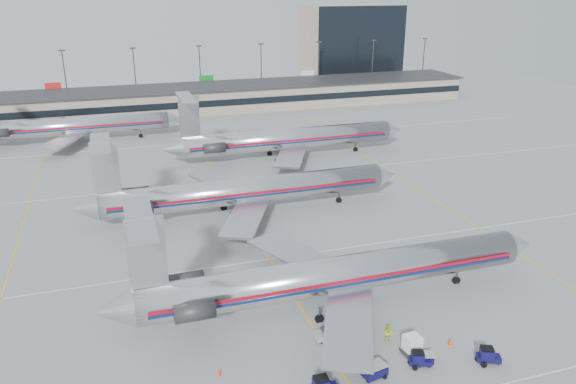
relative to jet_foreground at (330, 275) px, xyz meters
name	(u,v)px	position (x,y,z in m)	size (l,w,h in m)	color
ground	(296,300)	(-2.97, 2.09, -3.64)	(260.00, 260.00, 0.00)	gray
apron_markings	(270,259)	(-2.97, 12.09, -3.63)	(160.00, 0.15, 0.02)	silver
terminal	(176,100)	(-2.97, 100.07, -0.48)	(162.00, 17.00, 6.25)	gray
light_mast_row	(168,71)	(-2.97, 114.09, 4.94)	(163.60, 0.40, 15.28)	#38383D
distant_building	(349,44)	(59.03, 130.09, 8.86)	(30.00, 20.00, 25.00)	tan
jet_foreground	(330,275)	(0.00, 0.00, 0.00)	(47.96, 28.24, 12.55)	silver
jet_second_row	(240,191)	(-3.03, 27.03, 0.02)	(48.17, 28.36, 12.61)	silver
jet_third_row	(284,139)	(11.41, 51.78, 0.17)	(48.08, 29.58, 13.15)	silver
jet_back_row	(70,126)	(-27.89, 76.01, -0.06)	(45.15, 27.77, 12.34)	silver
tug_center	(419,359)	(3.82, -11.59, -2.93)	(2.12, 1.53, 1.56)	#0C0A3A
tug_right	(488,356)	(9.83, -13.08, -2.88)	(2.30, 1.78, 1.68)	#0C0A3A
cart_inner	(374,370)	(-0.57, -11.64, -3.02)	(2.31, 1.79, 1.18)	#0C0A3A
cart_outer	(424,358)	(4.46, -11.30, -3.14)	(1.96, 1.65, 0.95)	#0C0A3A
uld_container	(412,345)	(4.15, -9.77, -2.72)	(1.86, 1.60, 1.83)	#2D2D30
belt_loader	(334,332)	(-1.64, -5.29, -3.03)	(4.31, 1.34, 2.29)	gray
ramp_worker_near	(355,346)	(-0.77, -8.22, -2.80)	(0.62, 0.41, 1.69)	#A5DA14
ramp_worker_far	(389,334)	(2.98, -7.47, -2.80)	(0.82, 0.64, 1.69)	#C3D814
cone_right	(451,342)	(8.28, -9.73, -3.31)	(0.48, 0.48, 0.66)	#FB4108
cone_left	(218,372)	(-13.23, -7.35, -3.35)	(0.43, 0.43, 0.59)	#FB4108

